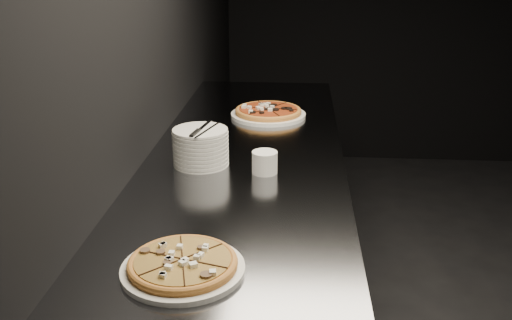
# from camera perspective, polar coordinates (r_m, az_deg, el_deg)

# --- Properties ---
(wall_left) EXTENTS (0.02, 5.00, 2.80)m
(wall_left) POSITION_cam_1_polar(r_m,az_deg,el_deg) (2.16, -11.17, 13.12)
(wall_left) COLOR black
(wall_left) RESTS_ON floor
(counter) EXTENTS (0.74, 2.44, 0.92)m
(counter) POSITION_cam_1_polar(r_m,az_deg,el_deg) (2.40, -0.92, -9.62)
(counter) COLOR slate
(counter) RESTS_ON floor
(pizza_mushroom) EXTENTS (0.33, 0.33, 0.04)m
(pizza_mushroom) POSITION_cam_1_polar(r_m,az_deg,el_deg) (1.42, -7.33, -10.36)
(pizza_mushroom) COLOR white
(pizza_mushroom) RESTS_ON counter
(pizza_tomato) EXTENTS (0.35, 0.35, 0.04)m
(pizza_tomato) POSITION_cam_1_polar(r_m,az_deg,el_deg) (2.67, 1.24, 4.81)
(pizza_tomato) COLOR white
(pizza_tomato) RESTS_ON counter
(plate_stack) EXTENTS (0.20, 0.20, 0.13)m
(plate_stack) POSITION_cam_1_polar(r_m,az_deg,el_deg) (2.07, -5.56, 1.31)
(plate_stack) COLOR white
(plate_stack) RESTS_ON counter
(cutlery) EXTENTS (0.10, 0.20, 0.01)m
(cutlery) POSITION_cam_1_polar(r_m,az_deg,el_deg) (2.03, -5.47, 3.02)
(cutlery) COLOR #B4B6BB
(cutlery) RESTS_ON plate_stack
(ramekin) EXTENTS (0.09, 0.09, 0.08)m
(ramekin) POSITION_cam_1_polar(r_m,az_deg,el_deg) (1.99, 0.87, -0.17)
(ramekin) COLOR silver
(ramekin) RESTS_ON counter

